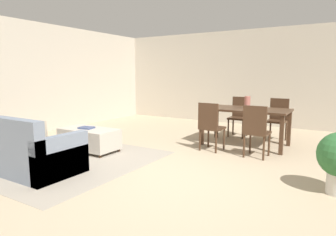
{
  "coord_description": "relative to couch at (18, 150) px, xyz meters",
  "views": [
    {
      "loc": [
        2.08,
        -3.46,
        1.44
      ],
      "look_at": [
        -0.98,
        1.53,
        0.57
      ],
      "focal_mm": 31.41,
      "sensor_mm": 36.0,
      "label": 1
    }
  ],
  "objects": [
    {
      "name": "dining_chair_near_right",
      "position": [
        2.93,
        2.51,
        0.22
      ],
      "size": [
        0.41,
        0.41,
        0.92
      ],
      "color": "#422B1C",
      "rests_on": "ground_plane"
    },
    {
      "name": "couch",
      "position": [
        0.0,
        0.0,
        0.0
      ],
      "size": [
        1.99,
        0.87,
        0.86
      ],
      "color": "slate",
      "rests_on": "ground_plane"
    },
    {
      "name": "dining_chair_far_right",
      "position": [
        2.96,
        4.17,
        0.22
      ],
      "size": [
        0.43,
        0.43,
        0.92
      ],
      "color": "#422B1C",
      "rests_on": "ground_plane"
    },
    {
      "name": "area_rug",
      "position": [
        0.06,
        0.69,
        -0.29
      ],
      "size": [
        3.0,
        2.8,
        0.01
      ],
      "primitive_type": "cube",
      "color": "gray",
      "rests_on": "ground_plane"
    },
    {
      "name": "dining_table",
      "position": [
        2.49,
        3.34,
        0.37
      ],
      "size": [
        1.69,
        0.91,
        0.76
      ],
      "color": "#422B1C",
      "rests_on": "ground_plane"
    },
    {
      "name": "vase_centerpiece",
      "position": [
        2.53,
        3.31,
        0.59
      ],
      "size": [
        0.12,
        0.12,
        0.25
      ],
      "primitive_type": "cylinder",
      "color": "#B26659",
      "rests_on": "dining_table"
    },
    {
      "name": "ottoman_table",
      "position": [
        0.12,
        1.33,
        -0.05
      ],
      "size": [
        1.12,
        0.58,
        0.43
      ],
      "color": "#B7AD9E",
      "rests_on": "ground_plane"
    },
    {
      "name": "ground_plane",
      "position": [
        2.15,
        0.94,
        -0.29
      ],
      "size": [
        10.8,
        10.8,
        0.0
      ],
      "primitive_type": "plane",
      "color": "tan"
    },
    {
      "name": "dining_chair_far_left",
      "position": [
        2.09,
        4.18,
        0.22
      ],
      "size": [
        0.4,
        0.4,
        0.92
      ],
      "color": "#422B1C",
      "rests_on": "ground_plane"
    },
    {
      "name": "dining_chair_near_left",
      "position": [
        2.07,
        2.53,
        0.22
      ],
      "size": [
        0.43,
        0.43,
        0.92
      ],
      "color": "#422B1C",
      "rests_on": "ground_plane"
    },
    {
      "name": "wall_left",
      "position": [
        -2.35,
        1.44,
        1.06
      ],
      "size": [
        0.12,
        11.0,
        2.7
      ],
      "primitive_type": "cube",
      "color": "#BCB2A0",
      "rests_on": "ground_plane"
    },
    {
      "name": "wall_back",
      "position": [
        2.15,
        5.94,
        1.06
      ],
      "size": [
        9.0,
        0.12,
        2.7
      ],
      "primitive_type": "cube",
      "color": "#BCB2A0",
      "rests_on": "ground_plane"
    },
    {
      "name": "book_on_ottoman",
      "position": [
        0.07,
        1.32,
        0.15
      ],
      "size": [
        0.29,
        0.24,
        0.03
      ],
      "primitive_type": "cube",
      "rotation": [
        0.0,
        0.0,
        0.15
      ],
      "color": "#3F4C72",
      "rests_on": "ottoman_table"
    }
  ]
}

